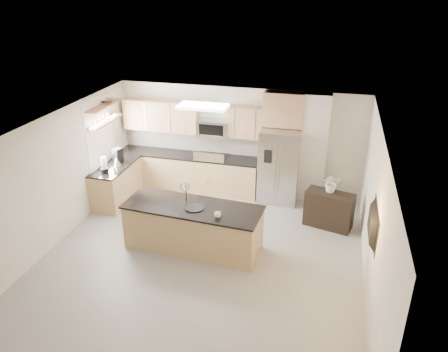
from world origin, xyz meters
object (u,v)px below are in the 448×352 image
(range, at_px, (212,174))
(coffee_maker, at_px, (118,155))
(bowl, at_px, (108,100))
(kettle, at_px, (117,161))
(refrigerator, at_px, (279,166))
(microwave, at_px, (213,128))
(island, at_px, (193,227))
(platter, at_px, (195,208))
(television, at_px, (369,224))
(credenza, at_px, (329,210))
(cup, at_px, (218,215))
(blender, at_px, (104,166))
(flower_vase, at_px, (332,179))

(range, xyz_separation_m, coffee_maker, (-2.09, -0.83, 0.60))
(bowl, bearing_deg, kettle, -54.66)
(range, height_order, refrigerator, refrigerator)
(microwave, bearing_deg, island, -82.86)
(platter, relative_size, television, 0.34)
(island, relative_size, credenza, 2.74)
(microwave, bearing_deg, coffee_maker, -155.42)
(credenza, relative_size, bowl, 2.66)
(cup, bearing_deg, television, -6.64)
(microwave, xyz_separation_m, blender, (-2.07, -1.64, -0.54))
(microwave, xyz_separation_m, island, (0.33, -2.66, -1.16))
(island, distance_m, cup, 0.82)
(cup, xyz_separation_m, blender, (-2.99, 1.30, 0.11))
(refrigerator, distance_m, credenza, 1.65)
(television, bearing_deg, island, 79.52)
(cup, distance_m, kettle, 3.43)
(refrigerator, relative_size, kettle, 7.66)
(range, height_order, blender, blender)
(blender, xyz_separation_m, flower_vase, (4.96, 0.56, 0.02))
(microwave, relative_size, platter, 2.09)
(range, xyz_separation_m, flower_vase, (2.89, -0.96, 0.63))
(credenza, xyz_separation_m, blender, (-4.97, -0.49, 0.69))
(range, height_order, bowl, bowl)
(island, bearing_deg, television, -6.29)
(bowl, bearing_deg, platter, -35.33)
(refrigerator, xyz_separation_m, blender, (-3.73, -1.47, 0.20))
(microwave, height_order, bowl, bowl)
(flower_vase, bearing_deg, credenza, -88.61)
(range, relative_size, refrigerator, 0.64)
(blender, bearing_deg, coffee_maker, 91.67)
(range, height_order, platter, range)
(refrigerator, distance_m, bowl, 4.24)
(range, distance_m, credenza, 3.07)
(flower_vase, bearing_deg, blender, -173.56)
(island, distance_m, credenza, 2.97)
(credenza, height_order, platter, platter)
(blender, distance_m, television, 5.82)
(range, relative_size, microwave, 1.50)
(blender, bearing_deg, bowl, 102.41)
(bowl, bearing_deg, island, -35.00)
(blender, xyz_separation_m, television, (5.58, -1.60, 0.26))
(cup, bearing_deg, bowl, 146.48)
(flower_vase, relative_size, television, 0.56)
(blender, height_order, kettle, blender)
(flower_vase, bearing_deg, cup, -136.78)
(island, distance_m, blender, 2.68)
(microwave, height_order, flower_vase, microwave)
(blender, bearing_deg, refrigerator, 21.53)
(platter, bearing_deg, blender, 156.36)
(refrigerator, relative_size, cup, 14.23)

